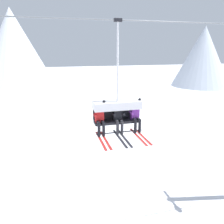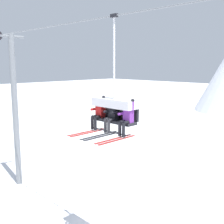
% 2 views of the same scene
% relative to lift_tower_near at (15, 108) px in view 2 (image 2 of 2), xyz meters
% --- Properties ---
extents(lift_tower_near, '(0.36, 1.88, 9.56)m').
position_rel_lift_tower_near_xyz_m(lift_tower_near, '(0.00, 0.00, 0.00)').
color(lift_tower_near, slate).
rests_on(lift_tower_near, ground_plane).
extents(lift_cable, '(19.52, 0.05, 0.05)m').
position_rel_lift_tower_near_xyz_m(lift_cable, '(8.76, -0.78, 4.33)').
color(lift_cable, slate).
extents(chairlift_chair, '(1.84, 0.74, 4.09)m').
position_rel_lift_tower_near_xyz_m(chairlift_chair, '(9.42, -0.71, 1.22)').
color(chairlift_chair, '#232328').
extents(skier_red, '(0.48, 1.70, 1.34)m').
position_rel_lift_tower_near_xyz_m(skier_red, '(8.72, -0.93, 0.89)').
color(skier_red, red).
extents(skier_black, '(0.46, 1.70, 1.23)m').
position_rel_lift_tower_near_xyz_m(skier_black, '(9.42, -0.93, 0.87)').
color(skier_black, black).
extents(skier_purple, '(0.48, 1.70, 1.34)m').
position_rel_lift_tower_near_xyz_m(skier_purple, '(10.14, -0.93, 0.89)').
color(skier_purple, purple).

